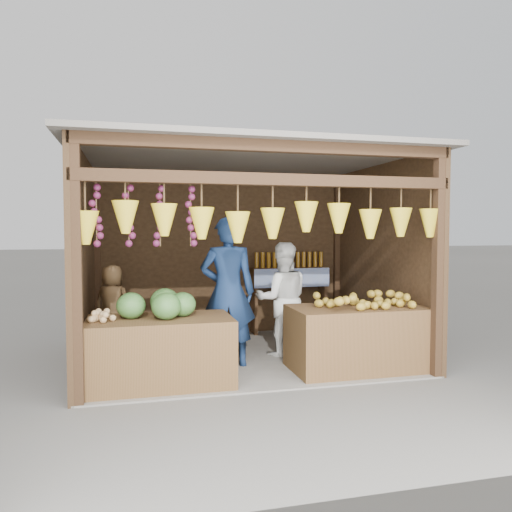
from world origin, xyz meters
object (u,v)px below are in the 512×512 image
(counter_left, at_px, (160,352))
(vendor_seated, at_px, (112,304))
(counter_right, at_px, (357,339))
(man_standing, at_px, (228,292))
(woman_standing, at_px, (282,299))

(counter_left, relative_size, vendor_seated, 1.58)
(counter_right, bearing_deg, counter_left, -179.32)
(counter_right, xyz_separation_m, man_standing, (-1.47, 0.54, 0.54))
(counter_right, xyz_separation_m, woman_standing, (-0.66, 0.90, 0.37))
(counter_left, distance_m, man_standing, 1.16)
(counter_right, bearing_deg, man_standing, 159.83)
(counter_right, distance_m, man_standing, 1.66)
(counter_left, height_order, man_standing, man_standing)
(counter_right, relative_size, vendor_seated, 1.65)
(man_standing, relative_size, vendor_seated, 1.90)
(counter_right, height_order, woman_standing, woman_standing)
(man_standing, height_order, woman_standing, man_standing)
(woman_standing, bearing_deg, counter_left, 36.80)
(man_standing, distance_m, woman_standing, 0.90)
(counter_left, height_order, counter_right, counter_right)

